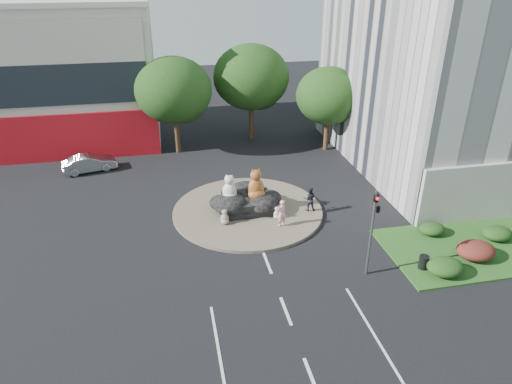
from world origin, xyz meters
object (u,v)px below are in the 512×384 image
(cat_white, at_px, (229,187))
(pedestrian_pink, at_px, (282,213))
(litter_bin, at_px, (424,262))
(kitten_white, at_px, (277,212))
(cat_tabby, at_px, (256,183))
(kitten_calico, at_px, (225,216))
(pedestrian_dark, at_px, (309,199))
(parked_car, at_px, (89,163))

(cat_white, xyz_separation_m, pedestrian_pink, (2.89, -2.41, -0.92))
(litter_bin, bearing_deg, pedestrian_pink, 138.29)
(pedestrian_pink, bearing_deg, kitten_white, -109.24)
(cat_tabby, relative_size, kitten_calico, 2.06)
(kitten_calico, height_order, pedestrian_dark, pedestrian_dark)
(cat_white, height_order, cat_tabby, cat_tabby)
(pedestrian_pink, bearing_deg, pedestrian_dark, -167.76)
(kitten_calico, relative_size, kitten_white, 1.19)
(pedestrian_dark, distance_m, litter_bin, 8.47)
(cat_white, bearing_deg, kitten_white, -1.93)
(cat_white, relative_size, pedestrian_dark, 1.10)
(kitten_white, distance_m, litter_bin, 9.39)
(kitten_white, relative_size, pedestrian_pink, 0.48)
(pedestrian_pink, xyz_separation_m, pedestrian_dark, (2.31, 1.58, -0.06))
(cat_white, relative_size, parked_car, 0.45)
(cat_tabby, bearing_deg, parked_car, 137.27)
(kitten_white, height_order, pedestrian_dark, pedestrian_dark)
(pedestrian_pink, distance_m, pedestrian_dark, 2.80)
(kitten_white, height_order, pedestrian_pink, pedestrian_pink)
(cat_tabby, xyz_separation_m, kitten_white, (1.11, -1.36, -1.53))
(cat_tabby, bearing_deg, kitten_white, -54.86)
(kitten_white, bearing_deg, cat_white, 144.33)
(kitten_calico, distance_m, litter_bin, 12.01)
(pedestrian_pink, bearing_deg, kitten_calico, -38.20)
(cat_tabby, distance_m, parked_car, 15.03)
(cat_white, height_order, kitten_calico, cat_white)
(cat_white, distance_m, cat_tabby, 1.74)
(kitten_white, bearing_deg, parked_car, 131.19)
(cat_white, relative_size, kitten_calico, 1.79)
(pedestrian_dark, xyz_separation_m, parked_car, (-15.15, 10.10, -0.36))
(cat_white, distance_m, pedestrian_dark, 5.35)
(pedestrian_dark, bearing_deg, litter_bin, 131.38)
(pedestrian_pink, height_order, litter_bin, pedestrian_pink)
(pedestrian_pink, relative_size, parked_car, 0.43)
(cat_white, height_order, kitten_white, cat_white)
(cat_tabby, bearing_deg, pedestrian_dark, -16.38)
(cat_white, bearing_deg, litter_bin, -16.32)
(kitten_calico, height_order, pedestrian_pink, pedestrian_pink)
(kitten_white, distance_m, pedestrian_dark, 2.47)
(kitten_calico, height_order, kitten_white, kitten_calico)
(parked_car, distance_m, litter_bin, 26.03)
(cat_white, distance_m, pedestrian_pink, 3.87)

